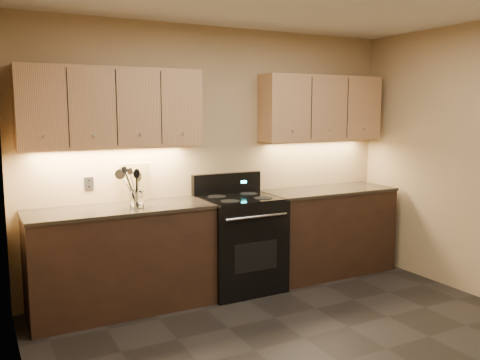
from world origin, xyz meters
The scene contains 15 objects.
wall_back centered at (0.00, 2.00, 1.30)m, with size 4.00×0.04×2.60m, color tan.
wall_left centered at (-2.00, 0.00, 1.30)m, with size 0.04×4.00×2.60m, color tan.
counter_left centered at (-1.10, 1.70, 0.47)m, with size 1.62×0.62×0.93m.
counter_right centered at (1.18, 1.70, 0.47)m, with size 1.46×0.62×0.93m.
stove centered at (0.08, 1.68, 0.48)m, with size 0.76×0.68×1.14m.
upper_cab_left centered at (-1.10, 1.85, 1.80)m, with size 1.60×0.30×0.70m, color tan.
upper_cab_right centered at (1.18, 1.85, 1.80)m, with size 1.44×0.30×0.70m, color tan.
outlet_plate centered at (-1.30, 1.99, 1.12)m, with size 0.09×0.01×0.12m, color #B2B5BA.
utensil_crock centered at (-0.96, 1.65, 1.00)m, with size 0.16×0.16×0.15m.
cutting_board centered at (-0.89, 1.97, 1.11)m, with size 0.29×0.02×0.36m, color tan.
wooden_spoon centered at (-0.98, 1.64, 1.09)m, with size 0.06×0.06×0.29m, color tan, non-canonical shape.
black_spoon centered at (-0.96, 1.67, 1.11)m, with size 0.06×0.06×0.33m, color black, non-canonical shape.
black_turner centered at (-0.96, 1.63, 1.13)m, with size 0.08×0.08×0.38m, color black, non-canonical shape.
steel_spatula centered at (-0.95, 1.66, 1.12)m, with size 0.08×0.08×0.35m, color silver, non-canonical shape.
steel_skimmer centered at (-0.93, 1.65, 1.12)m, with size 0.09×0.09×0.35m, color silver, non-canonical shape.
Camera 1 is at (-2.22, -2.67, 1.78)m, focal length 38.00 mm.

